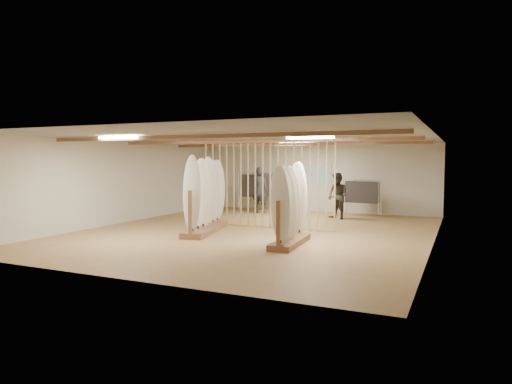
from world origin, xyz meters
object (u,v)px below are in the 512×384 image
at_px(clothing_rack_a, 257,185).
at_px(shopper_a, 260,187).
at_px(rack_left, 206,207).
at_px(clothing_rack_b, 362,192).
at_px(shopper_b, 338,193).
at_px(rack_right, 290,218).

relative_size(clothing_rack_a, shopper_a, 0.78).
relative_size(rack_left, clothing_rack_b, 1.97).
bearing_deg(shopper_b, rack_right, -57.82).
bearing_deg(shopper_a, clothing_rack_b, -171.34).
distance_m(rack_right, shopper_a, 7.03).
relative_size(rack_right, shopper_a, 1.01).
bearing_deg(shopper_a, rack_left, 97.46).
distance_m(rack_right, shopper_b, 5.46).
bearing_deg(rack_right, clothing_rack_b, 81.64).
relative_size(rack_left, shopper_b, 1.47).
bearing_deg(shopper_b, clothing_rack_a, -168.47).
bearing_deg(clothing_rack_a, clothing_rack_b, -24.15).
bearing_deg(shopper_a, shopper_b, 171.25).
xyz_separation_m(clothing_rack_a, clothing_rack_b, (4.46, -0.17, -0.14)).
height_order(rack_right, shopper_a, shopper_a).
relative_size(rack_right, clothing_rack_a, 1.30).
bearing_deg(shopper_b, clothing_rack_b, 89.53).
height_order(rack_left, rack_right, rack_left).
distance_m(rack_left, clothing_rack_a, 5.95).
bearing_deg(rack_right, shopper_a, 116.30).
bearing_deg(rack_right, clothing_rack_a, 116.43).
relative_size(rack_left, clothing_rack_a, 1.71).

